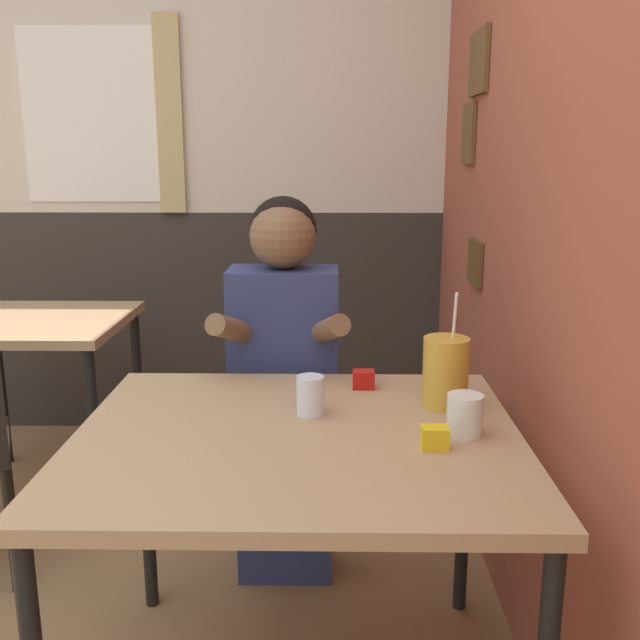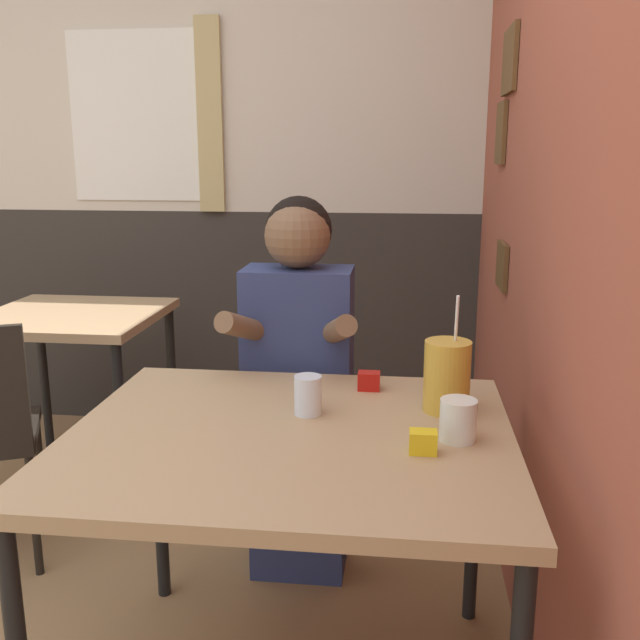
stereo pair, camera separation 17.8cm
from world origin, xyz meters
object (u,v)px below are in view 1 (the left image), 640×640
object	(u,v)px
background_table	(37,342)
person_seated	(284,384)
cocktail_pitcher	(445,372)
main_table	(298,457)

from	to	relation	value
background_table	person_seated	world-z (taller)	person_seated
background_table	cocktail_pitcher	bearing A→B (deg)	-33.54
main_table	background_table	world-z (taller)	same
main_table	cocktail_pitcher	world-z (taller)	cocktail_pitcher
person_seated	cocktail_pitcher	size ratio (longest dim) A/B	4.18
background_table	person_seated	bearing A→B (deg)	-28.04
background_table	cocktail_pitcher	world-z (taller)	cocktail_pitcher
main_table	cocktail_pitcher	size ratio (longest dim) A/B	3.47
main_table	background_table	bearing A→B (deg)	133.43
main_table	cocktail_pitcher	distance (m)	0.44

